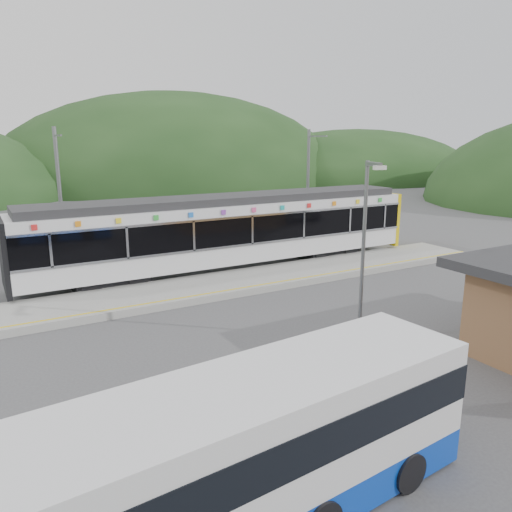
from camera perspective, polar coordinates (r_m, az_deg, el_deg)
ground at (r=20.14m, az=3.73°, el=-5.48°), size 120.00×120.00×0.00m
hills at (r=27.76m, az=8.37°, el=-0.34°), size 146.00×149.00×26.00m
platform at (r=22.79m, az=-0.85°, el=-2.82°), size 26.00×3.20×0.30m
yellow_line at (r=21.66m, az=0.82°, el=-3.25°), size 26.00×0.10×0.01m
train at (r=24.86m, az=-3.09°, el=3.06°), size 20.44×3.01×3.74m
catenary_mast_west at (r=24.84m, az=-21.42°, el=5.85°), size 0.18×1.80×7.00m
catenary_mast_east at (r=30.23m, az=5.98°, el=7.86°), size 0.18×1.80×7.00m
bus at (r=8.82m, az=-3.37°, el=-22.89°), size 9.77×3.03×2.62m
lamp_post at (r=16.02m, az=12.52°, el=2.22°), size 0.42×1.07×5.82m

